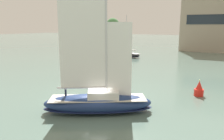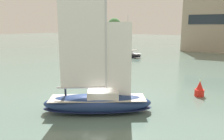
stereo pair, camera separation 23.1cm
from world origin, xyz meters
The scene contains 7 objects.
ground_plane centered at (0.00, 0.00, 0.00)m, with size 400.00×400.00×0.00m, color slate.
tree_shore_left centered at (-44.03, 58.15, 8.04)m, with size 5.58×5.58×11.49m.
tree_shore_center centered at (-28.15, 56.91, 8.00)m, with size 5.55×5.55×11.43m.
sailboat_main centered at (0.01, 0.01, 1.16)m, with size 10.86×8.10×14.86m.
sailboat_moored_near_marina centered at (-13.51, 38.06, 0.78)m, with size 8.64×4.92×11.46m.
sailboat_moored_far_slip centered at (-12.34, 26.30, 0.56)m, with size 6.23×3.45×8.27m.
channel_buoy centered at (8.30, 10.17, 0.81)m, with size 1.13×1.13×2.05m.
Camera 2 is at (11.09, -17.50, 8.45)m, focal length 35.00 mm.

